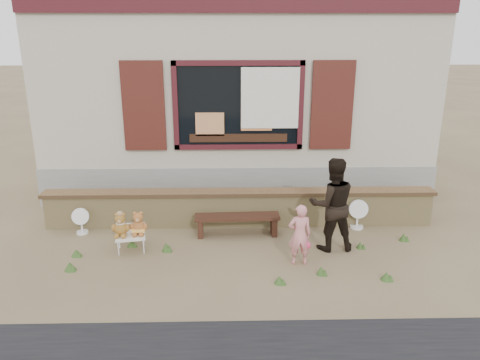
{
  "coord_description": "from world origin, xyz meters",
  "views": [
    {
      "loc": [
        -0.18,
        -6.97,
        3.47
      ],
      "look_at": [
        0.0,
        0.6,
        1.0
      ],
      "focal_mm": 35.0,
      "sensor_mm": 36.0,
      "label": 1
    }
  ],
  "objects_px": {
    "bench": "(237,221)",
    "folding_chair": "(131,236)",
    "teddy_bear_left": "(121,224)",
    "teddy_bear_right": "(139,222)",
    "adult": "(332,204)",
    "child": "(300,235)"
  },
  "relations": [
    {
      "from": "teddy_bear_right",
      "to": "teddy_bear_left",
      "type": "bearing_deg",
      "value": -180.0
    },
    {
      "from": "bench",
      "to": "teddy_bear_right",
      "type": "xyz_separation_m",
      "value": [
        -1.6,
        -0.53,
        0.21
      ]
    },
    {
      "from": "adult",
      "to": "teddy_bear_right",
      "type": "bearing_deg",
      "value": -3.45
    },
    {
      "from": "bench",
      "to": "teddy_bear_left",
      "type": "xyz_separation_m",
      "value": [
        -1.88,
        -0.58,
        0.21
      ]
    },
    {
      "from": "folding_chair",
      "to": "teddy_bear_left",
      "type": "height_order",
      "value": "teddy_bear_left"
    },
    {
      "from": "bench",
      "to": "folding_chair",
      "type": "distance_m",
      "value": 1.83
    },
    {
      "from": "bench",
      "to": "adult",
      "type": "relative_size",
      "value": 0.96
    },
    {
      "from": "teddy_bear_right",
      "to": "adult",
      "type": "relative_size",
      "value": 0.25
    },
    {
      "from": "bench",
      "to": "teddy_bear_left",
      "type": "bearing_deg",
      "value": -164.79
    },
    {
      "from": "teddy_bear_left",
      "to": "bench",
      "type": "bearing_deg",
      "value": 6.61
    },
    {
      "from": "bench",
      "to": "child",
      "type": "relative_size",
      "value": 1.52
    },
    {
      "from": "teddy_bear_right",
      "to": "child",
      "type": "relative_size",
      "value": 0.41
    },
    {
      "from": "child",
      "to": "adult",
      "type": "xyz_separation_m",
      "value": [
        0.59,
        0.51,
        0.29
      ]
    },
    {
      "from": "folding_chair",
      "to": "adult",
      "type": "bearing_deg",
      "value": -10.34
    },
    {
      "from": "folding_chair",
      "to": "teddy_bear_right",
      "type": "distance_m",
      "value": 0.26
    },
    {
      "from": "teddy_bear_left",
      "to": "adult",
      "type": "height_order",
      "value": "adult"
    },
    {
      "from": "bench",
      "to": "adult",
      "type": "xyz_separation_m",
      "value": [
        1.52,
        -0.54,
        0.5
      ]
    },
    {
      "from": "bench",
      "to": "adult",
      "type": "height_order",
      "value": "adult"
    },
    {
      "from": "adult",
      "to": "child",
      "type": "bearing_deg",
      "value": 38.06
    },
    {
      "from": "teddy_bear_left",
      "to": "teddy_bear_right",
      "type": "relative_size",
      "value": 1.01
    },
    {
      "from": "bench",
      "to": "teddy_bear_left",
      "type": "relative_size",
      "value": 3.71
    },
    {
      "from": "folding_chair",
      "to": "bench",
      "type": "bearing_deg",
      "value": 7.12
    }
  ]
}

